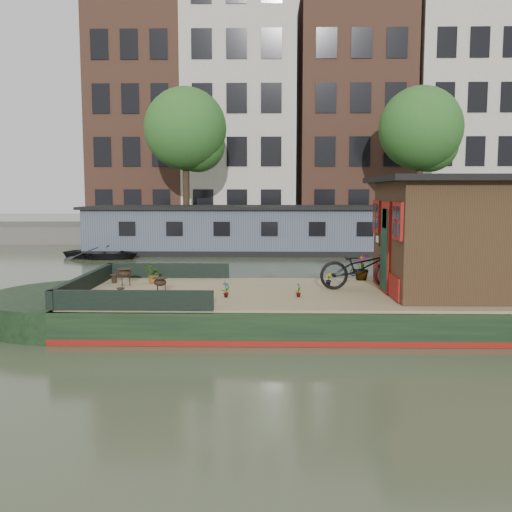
{
  "coord_description": "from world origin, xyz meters",
  "views": [
    {
      "loc": [
        -2.01,
        -11.88,
        2.75
      ],
      "look_at": [
        -2.3,
        0.5,
        1.35
      ],
      "focal_mm": 40.0,
      "sensor_mm": 36.0,
      "label": 1
    }
  ],
  "objects_px": {
    "bicycle": "(361,267)",
    "brazier_front": "(160,286)",
    "cabin": "(471,234)",
    "brazier_rear": "(125,277)",
    "dinghy": "(102,250)",
    "potted_plant_a": "(226,289)"
  },
  "relations": [
    {
      "from": "dinghy",
      "to": "brazier_rear",
      "type": "bearing_deg",
      "value": -145.59
    },
    {
      "from": "brazier_rear",
      "to": "dinghy",
      "type": "distance_m",
      "value": 11.42
    },
    {
      "from": "cabin",
      "to": "potted_plant_a",
      "type": "bearing_deg",
      "value": -172.23
    },
    {
      "from": "bicycle",
      "to": "dinghy",
      "type": "height_order",
      "value": "bicycle"
    },
    {
      "from": "brazier_rear",
      "to": "dinghy",
      "type": "relative_size",
      "value": 0.12
    },
    {
      "from": "brazier_front",
      "to": "dinghy",
      "type": "bearing_deg",
      "value": 111.49
    },
    {
      "from": "brazier_rear",
      "to": "dinghy",
      "type": "xyz_separation_m",
      "value": [
        -3.68,
        10.8,
        -0.51
      ]
    },
    {
      "from": "cabin",
      "to": "bicycle",
      "type": "relative_size",
      "value": 2.21
    },
    {
      "from": "bicycle",
      "to": "brazier_front",
      "type": "xyz_separation_m",
      "value": [
        -4.22,
        -0.82,
        -0.3
      ]
    },
    {
      "from": "brazier_front",
      "to": "dinghy",
      "type": "height_order",
      "value": "brazier_front"
    },
    {
      "from": "cabin",
      "to": "brazier_rear",
      "type": "xyz_separation_m",
      "value": [
        -7.45,
        0.7,
        -1.03
      ]
    },
    {
      "from": "bicycle",
      "to": "brazier_rear",
      "type": "relative_size",
      "value": 4.68
    },
    {
      "from": "bicycle",
      "to": "potted_plant_a",
      "type": "xyz_separation_m",
      "value": [
        -2.85,
        -1.08,
        -0.31
      ]
    },
    {
      "from": "dinghy",
      "to": "cabin",
      "type": "bearing_deg",
      "value": -120.35
    },
    {
      "from": "brazier_front",
      "to": "brazier_rear",
      "type": "bearing_deg",
      "value": 132.05
    },
    {
      "from": "bicycle",
      "to": "brazier_rear",
      "type": "bearing_deg",
      "value": 78.64
    },
    {
      "from": "bicycle",
      "to": "brazier_front",
      "type": "height_order",
      "value": "bicycle"
    },
    {
      "from": "potted_plant_a",
      "to": "brazier_rear",
      "type": "distance_m",
      "value": 2.76
    },
    {
      "from": "bicycle",
      "to": "dinghy",
      "type": "distance_m",
      "value": 14.27
    },
    {
      "from": "cabin",
      "to": "brazier_front",
      "type": "bearing_deg",
      "value": -176.2
    },
    {
      "from": "brazier_front",
      "to": "brazier_rear",
      "type": "xyz_separation_m",
      "value": [
        -1.02,
        1.13,
        0.02
      ]
    },
    {
      "from": "brazier_front",
      "to": "brazier_rear",
      "type": "relative_size",
      "value": 0.92
    }
  ]
}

